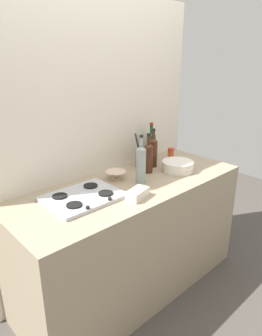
{
  "coord_description": "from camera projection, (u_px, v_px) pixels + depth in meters",
  "views": [
    {
      "loc": [
        -1.37,
        -1.47,
        1.77
      ],
      "look_at": [
        0.0,
        0.0,
        1.02
      ],
      "focal_mm": 32.54,
      "sensor_mm": 36.0,
      "label": 1
    }
  ],
  "objects": [
    {
      "name": "stovetop_hob",
      "position": [
        83.0,
        197.0,
        1.95
      ],
      "size": [
        0.48,
        0.37,
        0.04
      ],
      "color": "#B2B2B7",
      "rests_on": "counter_block"
    },
    {
      "name": "wine_bottle_mid_left",
      "position": [
        153.0,
        152.0,
        2.49
      ],
      "size": [
        0.07,
        0.07,
        0.32
      ],
      "color": "#472314",
      "rests_on": "counter_block"
    },
    {
      "name": "counter_block",
      "position": [
        131.0,
        237.0,
        2.34
      ],
      "size": [
        1.8,
        0.7,
        0.9
      ],
      "primitive_type": "cube",
      "color": "tan",
      "rests_on": "ground"
    },
    {
      "name": "condiment_jar_front",
      "position": [
        171.0,
        154.0,
        2.66
      ],
      "size": [
        0.06,
        0.06,
        0.11
      ],
      "color": "#C64C2D",
      "rests_on": "counter_block"
    },
    {
      "name": "plate_stack",
      "position": [
        178.0,
        166.0,
        2.42
      ],
      "size": [
        0.25,
        0.26,
        0.08
      ],
      "color": "silver",
      "rests_on": "counter_block"
    },
    {
      "name": "ground_plane",
      "position": [
        131.0,
        284.0,
        2.5
      ],
      "size": [
        6.0,
        6.0,
        0.0
      ],
      "primitive_type": "plane",
      "color": "#47423D",
      "rests_on": "ground"
    },
    {
      "name": "mixing_bowl",
      "position": [
        116.0,
        175.0,
        2.26
      ],
      "size": [
        0.15,
        0.15,
        0.06
      ],
      "color": "beige",
      "rests_on": "counter_block"
    },
    {
      "name": "backsplash_panel",
      "position": [
        98.0,
        147.0,
        2.38
      ],
      "size": [
        1.9,
        0.06,
        2.19
      ],
      "primitive_type": "cube",
      "color": "beige",
      "rests_on": "ground"
    },
    {
      "name": "wine_bottle_leftmost",
      "position": [
        148.0,
        157.0,
        2.36
      ],
      "size": [
        0.07,
        0.07,
        0.31
      ],
      "color": "#472314",
      "rests_on": "counter_block"
    },
    {
      "name": "wine_bottle_mid_right",
      "position": [
        151.0,
        145.0,
        2.64
      ],
      "size": [
        0.08,
        0.08,
        0.33
      ],
      "color": "#19471E",
      "rests_on": "counter_block"
    },
    {
      "name": "wine_bottle_rightmost",
      "position": [
        141.0,
        164.0,
        2.16
      ],
      "size": [
        0.07,
        0.07,
        0.35
      ],
      "color": "gray",
      "rests_on": "counter_block"
    },
    {
      "name": "utensil_crock",
      "position": [
        140.0,
        157.0,
        2.5
      ],
      "size": [
        0.08,
        0.08,
        0.33
      ],
      "color": "#996B4C",
      "rests_on": "counter_block"
    },
    {
      "name": "butter_dish",
      "position": [
        137.0,
        194.0,
        1.95
      ],
      "size": [
        0.18,
        0.12,
        0.06
      ],
      "primitive_type": "cube",
      "rotation": [
        0.0,
        0.0,
        0.24
      ],
      "color": "silver",
      "rests_on": "counter_block"
    }
  ]
}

